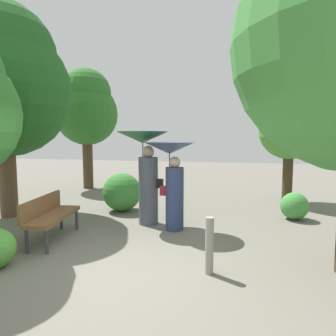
{
  "coord_description": "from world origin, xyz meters",
  "views": [
    {
      "loc": [
        1.63,
        -3.91,
        1.93
      ],
      "look_at": [
        0.0,
        2.85,
        1.23
      ],
      "focal_mm": 31.62,
      "sensor_mm": 36.0,
      "label": 1
    }
  ],
  "objects_px": {
    "person_left": "(145,162)",
    "tree_mid_right": "(290,124)",
    "person_right": "(172,169)",
    "park_bench": "(50,214)",
    "tree_near_left": "(86,108)",
    "path_marker_post": "(209,246)",
    "tree_far_back": "(2,80)"
  },
  "relations": [
    {
      "from": "person_left",
      "to": "tree_mid_right",
      "type": "bearing_deg",
      "value": -43.21
    },
    {
      "from": "person_right",
      "to": "park_bench",
      "type": "relative_size",
      "value": 1.18
    },
    {
      "from": "park_bench",
      "to": "tree_mid_right",
      "type": "bearing_deg",
      "value": -56.28
    },
    {
      "from": "person_right",
      "to": "tree_near_left",
      "type": "xyz_separation_m",
      "value": [
        -4.3,
        4.34,
        1.78
      ]
    },
    {
      "from": "park_bench",
      "to": "person_right",
      "type": "bearing_deg",
      "value": -69.9
    },
    {
      "from": "tree_near_left",
      "to": "tree_mid_right",
      "type": "distance_m",
      "value": 7.19
    },
    {
      "from": "person_left",
      "to": "path_marker_post",
      "type": "relative_size",
      "value": 2.52
    },
    {
      "from": "person_right",
      "to": "tree_near_left",
      "type": "bearing_deg",
      "value": 49.56
    },
    {
      "from": "person_right",
      "to": "tree_far_back",
      "type": "relative_size",
      "value": 0.36
    },
    {
      "from": "tree_far_back",
      "to": "path_marker_post",
      "type": "xyz_separation_m",
      "value": [
        5.14,
        -1.99,
        -2.9
      ]
    },
    {
      "from": "park_bench",
      "to": "tree_mid_right",
      "type": "height_order",
      "value": "tree_mid_right"
    },
    {
      "from": "person_right",
      "to": "tree_mid_right",
      "type": "bearing_deg",
      "value": -34.56
    },
    {
      "from": "person_left",
      "to": "path_marker_post",
      "type": "xyz_separation_m",
      "value": [
        1.65,
        -2.18,
        -1.0
      ]
    },
    {
      "from": "person_left",
      "to": "person_right",
      "type": "distance_m",
      "value": 0.74
    },
    {
      "from": "person_right",
      "to": "tree_near_left",
      "type": "distance_m",
      "value": 6.37
    },
    {
      "from": "person_right",
      "to": "path_marker_post",
      "type": "xyz_separation_m",
      "value": [
        0.98,
        -1.89,
        -0.88
      ]
    },
    {
      "from": "path_marker_post",
      "to": "tree_mid_right",
      "type": "bearing_deg",
      "value": 71.12
    },
    {
      "from": "tree_near_left",
      "to": "tree_mid_right",
      "type": "height_order",
      "value": "tree_near_left"
    },
    {
      "from": "person_right",
      "to": "tree_far_back",
      "type": "height_order",
      "value": "tree_far_back"
    },
    {
      "from": "person_right",
      "to": "park_bench",
      "type": "bearing_deg",
      "value": 124.42
    },
    {
      "from": "person_left",
      "to": "tree_far_back",
      "type": "relative_size",
      "value": 0.4
    },
    {
      "from": "person_left",
      "to": "person_right",
      "type": "height_order",
      "value": "person_left"
    },
    {
      "from": "person_left",
      "to": "park_bench",
      "type": "bearing_deg",
      "value": 140.88
    },
    {
      "from": "person_right",
      "to": "tree_near_left",
      "type": "relative_size",
      "value": 0.41
    },
    {
      "from": "person_right",
      "to": "tree_far_back",
      "type": "bearing_deg",
      "value": 93.39
    },
    {
      "from": "person_left",
      "to": "tree_near_left",
      "type": "xyz_separation_m",
      "value": [
        -3.64,
        4.05,
        1.66
      ]
    },
    {
      "from": "tree_near_left",
      "to": "person_left",
      "type": "bearing_deg",
      "value": -48.08
    },
    {
      "from": "person_left",
      "to": "tree_far_back",
      "type": "distance_m",
      "value": 3.98
    },
    {
      "from": "person_left",
      "to": "park_bench",
      "type": "relative_size",
      "value": 1.33
    },
    {
      "from": "park_bench",
      "to": "tree_near_left",
      "type": "relative_size",
      "value": 0.34
    },
    {
      "from": "tree_near_left",
      "to": "tree_far_back",
      "type": "xyz_separation_m",
      "value": [
        0.15,
        -4.24,
        0.24
      ]
    },
    {
      "from": "person_left",
      "to": "tree_near_left",
      "type": "relative_size",
      "value": 0.46
    }
  ]
}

